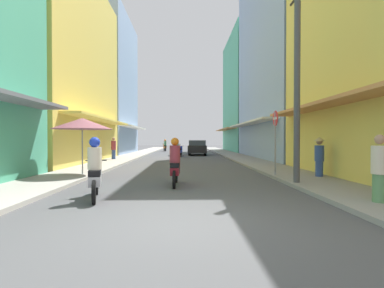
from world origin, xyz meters
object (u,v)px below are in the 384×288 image
Objects in this scene: pedestrian_crossing at (114,149)px; vendor_umbrella at (82,124)px; pedestrian_far at (319,156)px; street_sign_no_entry at (275,134)px; motorbike_maroon at (175,164)px; motorbike_blue at (180,151)px; motorbike_orange at (165,146)px; utility_pole at (297,80)px; parked_car at (197,147)px; motorbike_silver at (95,172)px; pedestrian_foreground at (379,171)px; motorbike_white at (178,146)px.

pedestrian_crossing is 0.70× the size of vendor_umbrella.
pedestrian_far is 1.80m from street_sign_no_entry.
motorbike_maroon is 0.68× the size of street_sign_no_entry.
motorbike_blue is 13.80m from vendor_umbrella.
motorbike_orange is 29.16m from utility_pole.
pedestrian_far is at bearing -77.60° from parked_car.
motorbike_orange is 1.01× the size of motorbike_silver.
pedestrian_crossing reaches higher than motorbike_blue.
motorbike_silver is at bearing -67.01° from vendor_umbrella.
motorbike_silver is at bearing -161.83° from utility_pole.
motorbike_maroon is 1.08× the size of pedestrian_crossing.
motorbike_blue is 19.23m from pedestrian_foreground.
vendor_umbrella reaches higher than motorbike_silver.
pedestrian_far is 0.99× the size of pedestrian_foreground.
pedestrian_foreground is at bearing -80.82° from street_sign_no_entry.
utility_pole is 2.59m from street_sign_no_entry.
motorbike_maroon is at bearing 177.24° from utility_pole.
pedestrian_far is 0.61× the size of street_sign_no_entry.
street_sign_no_entry is at bearing 33.53° from motorbike_silver.
utility_pole reaches higher than pedestrian_crossing.
motorbike_maroon is 0.43× the size of parked_car.
street_sign_no_entry is (-0.10, 1.92, -1.73)m from utility_pole.
pedestrian_far is at bearing 24.99° from motorbike_silver.
motorbike_maroon is 12.40m from pedestrian_crossing.
pedestrian_foreground is (4.77, -18.62, 0.31)m from motorbike_blue.
pedestrian_crossing reaches higher than motorbike_silver.
motorbike_orange is 32.11m from pedestrian_foreground.
street_sign_no_entry reaches higher than pedestrian_far.
pedestrian_foreground reaches higher than motorbike_orange.
motorbike_white is 24.99m from motorbike_maroon.
motorbike_blue is 1.11× the size of pedestrian_far.
motorbike_silver is at bearing -93.00° from motorbike_white.
pedestrian_foreground reaches higher than pedestrian_far.
parked_car is 17.32m from street_sign_no_entry.
utility_pole is at bearing -2.76° from motorbike_maroon.
pedestrian_crossing reaches higher than pedestrian_foreground.
pedestrian_crossing is 0.25× the size of utility_pole.
pedestrian_far reaches higher than motorbike_white.
street_sign_no_entry reaches higher than vendor_umbrella.
pedestrian_foreground is 0.68× the size of vendor_umbrella.
street_sign_no_entry is at bearing 24.05° from motorbike_maroon.
motorbike_orange is 1.06× the size of pedestrian_crossing.
motorbike_silver is at bearing -89.41° from motorbike_orange.
street_sign_no_entry is (3.97, -13.71, 1.21)m from motorbike_blue.
motorbike_white is 0.67× the size of street_sign_no_entry.
motorbike_white is 9.56m from motorbike_blue.
motorbike_white and motorbike_maroon have the same top height.
motorbike_orange is 28.25m from motorbike_maroon.
pedestrian_foreground is (9.48, -14.61, -0.03)m from pedestrian_crossing.
vendor_umbrella is at bearing -107.91° from parked_car.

